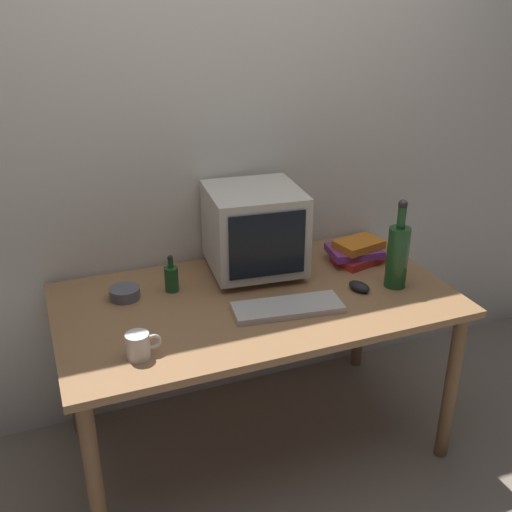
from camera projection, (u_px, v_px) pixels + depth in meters
name	position (u px, v px, depth m)	size (l,w,h in m)	color
ground_plane	(256.00, 441.00, 2.71)	(6.00, 6.00, 0.00)	gray
back_wall	(215.00, 142.00, 2.61)	(4.00, 0.08, 2.50)	silver
desk	(256.00, 315.00, 2.44)	(1.56, 0.85, 0.73)	#9E7047
crt_monitor	(254.00, 230.00, 2.55)	(0.41, 0.42, 0.37)	beige
keyboard	(288.00, 307.00, 2.31)	(0.42, 0.15, 0.02)	beige
computer_mouse	(359.00, 286.00, 2.45)	(0.06, 0.10, 0.04)	black
bottle_tall	(398.00, 254.00, 2.44)	(0.09, 0.09, 0.37)	#1E4C23
bottle_short	(171.00, 278.00, 2.43)	(0.06, 0.06, 0.16)	#1E4C23
book_stack	(357.00, 251.00, 2.69)	(0.25, 0.21, 0.10)	red
mug	(139.00, 346.00, 2.01)	(0.12, 0.08, 0.09)	white
cd_spindle	(125.00, 293.00, 2.39)	(0.12, 0.12, 0.04)	#595B66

